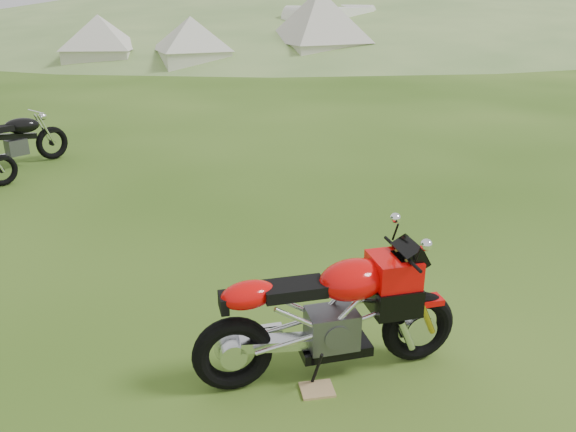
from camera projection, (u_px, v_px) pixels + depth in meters
name	position (u px, v px, depth m)	size (l,w,h in m)	color
ground	(321.00, 267.00, 6.53)	(120.00, 120.00, 0.00)	#284E10
hillside	(344.00, 31.00, 49.73)	(80.00, 64.00, 8.00)	#668A46
hedgerow	(344.00, 31.00, 49.73)	(36.00, 1.20, 8.60)	black
sport_motorcycle	(330.00, 306.00, 4.47)	(2.12, 0.53, 1.27)	red
plywood_board	(317.00, 390.00, 4.48)	(0.26, 0.21, 0.02)	#AA8059
vintage_moto_d	(14.00, 140.00, 10.15)	(1.96, 0.45, 1.03)	black
tent_left	(100.00, 40.00, 24.14)	(2.73, 2.73, 2.37)	beige
tent_mid	(192.00, 41.00, 23.54)	(2.70, 2.70, 2.34)	beige
tent_right	(319.00, 31.00, 24.80)	(3.43, 3.43, 2.98)	beige
caravan	(330.00, 32.00, 28.23)	(5.24, 2.34, 2.45)	white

